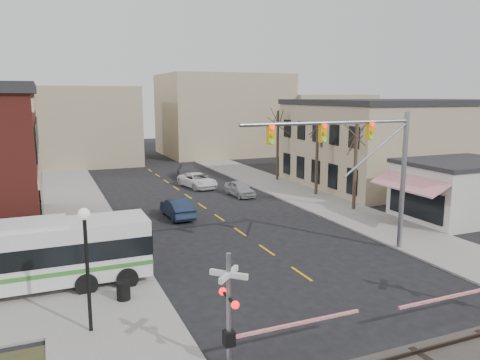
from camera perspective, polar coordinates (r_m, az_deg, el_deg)
name	(u,v)px	position (r m, az deg, el deg)	size (l,w,h in m)	color
ground	(323,289)	(22.72, 10.10, -12.94)	(160.00, 160.00, 0.00)	black
sidewalk_west	(78,211)	(38.51, -19.18, -3.57)	(5.00, 60.00, 0.12)	gray
sidewalk_east	(292,192)	(43.84, 6.40, -1.41)	(5.00, 60.00, 0.12)	gray
tan_building	(401,142)	(50.47, 19.03, 4.45)	(20.30, 15.30, 8.50)	tan
awning_shop	(459,190)	(37.40, 25.14, -1.08)	(9.74, 6.20, 4.30)	beige
tree_east_a	(355,166)	(37.16, 13.88, 1.62)	(0.28, 0.28, 6.75)	#382B21
tree_east_b	(317,159)	(42.26, 9.35, 2.49)	(0.28, 0.28, 6.30)	#382B21
tree_east_c	(278,146)	(49.20, 4.61, 4.21)	(0.28, 0.28, 7.20)	#382B21
transit_bus	(11,257)	(23.50, -26.11, -8.45)	(12.18, 2.72, 3.13)	silver
traffic_signal_mast	(364,154)	(26.30, 14.89, 3.08)	(10.32, 0.30, 8.00)	gray
rr_crossing_west	(241,311)	(15.82, 0.12, -15.69)	(5.60, 1.36, 4.00)	gray
street_lamp	(86,245)	(18.18, -18.27, -7.57)	(0.44, 0.44, 4.77)	black
trash_bin	(123,290)	(21.51, -14.03, -12.93)	(0.60, 0.60, 0.82)	black
car_a	(240,189)	(41.88, -0.03, -1.05)	(1.58, 3.93, 1.34)	#98999D
car_b	(177,208)	(34.77, -7.66, -3.40)	(1.54, 4.42, 1.46)	#162238
car_c	(198,180)	(45.89, -5.20, -0.05)	(2.32, 5.03, 1.40)	white
car_d	(187,172)	(50.93, -6.43, 1.00)	(2.07, 5.08, 1.48)	#45454A
pedestrian_near	(109,264)	(23.25, -15.69, -9.87)	(0.67, 0.44, 1.84)	#594C47
pedestrian_far	(57,251)	(26.08, -21.39, -8.10)	(0.84, 0.66, 1.74)	#333B59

